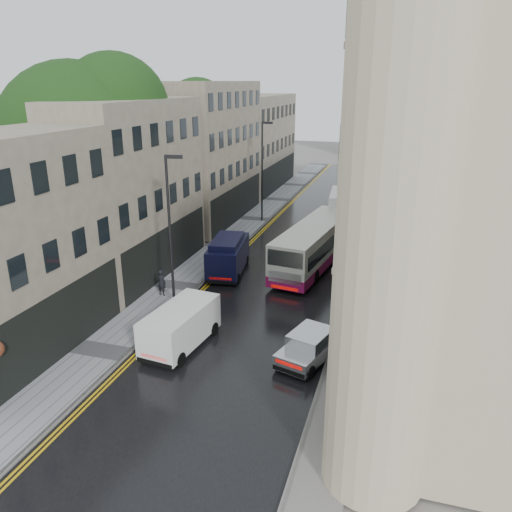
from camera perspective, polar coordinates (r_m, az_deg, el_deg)
The scene contains 16 objects.
road at distance 37.12m, azimuth 4.80°, elevation 0.25°, with size 9.00×85.00×0.02m, color black.
left_sidewalk at distance 38.66m, azimuth -3.70°, elevation 1.14°, with size 2.70×85.00×0.12m, color gray.
right_sidewalk at distance 36.45m, azimuth 13.12°, elevation -0.49°, with size 1.80×85.00×0.12m, color slate.
old_shop_row at distance 40.87m, azimuth -7.46°, elevation 10.59°, with size 4.50×56.00×12.00m, color gray, non-canonical shape.
modern_block at distance 33.39m, azimuth 22.33°, elevation 9.10°, with size 8.00×40.00×14.00m, color beige, non-canonical shape.
church_spire at distance 89.43m, azimuth 13.71°, elevation 23.96°, with size 6.40×6.40×40.00m, color slate, non-canonical shape.
tree_near at distance 33.67m, azimuth -19.40°, elevation 9.43°, with size 10.56×10.56×13.89m, color black, non-canonical shape.
tree_far at distance 44.68m, azimuth -9.17°, elevation 11.56°, with size 9.24×9.24×12.46m, color black, non-canonical shape.
cream_bus at distance 32.00m, azimuth 2.99°, elevation -0.05°, with size 2.48×10.91×2.97m, color beige, non-canonical shape.
white_lorry at distance 40.60m, azimuth 8.46°, elevation 4.51°, with size 2.10×7.01×3.68m, color white, non-canonical shape.
silver_hatchback at distance 22.60m, azimuth 2.78°, elevation -11.01°, with size 1.66×3.79×1.42m, color #A6A6AA, non-canonical shape.
white_van at distance 23.65m, azimuth -12.53°, elevation -9.12°, with size 1.95×4.55×2.06m, color white, non-canonical shape.
navy_van at distance 31.62m, azimuth -5.48°, elevation -0.76°, with size 2.01×5.03×2.56m, color black, non-canonical shape.
pedestrian at distance 29.94m, azimuth -10.76°, elevation -2.99°, with size 0.59×0.38×1.61m, color black.
lamp_post_near at distance 27.37m, azimuth -9.79°, elevation 2.50°, with size 0.95×0.21×8.41m, color black, non-canonical shape.
lamp_post_far at distance 44.75m, azimuth 0.70°, elevation 9.52°, with size 0.98×0.22×8.68m, color black, non-canonical shape.
Camera 1 is at (7.15, -6.84, 12.17)m, focal length 35.00 mm.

